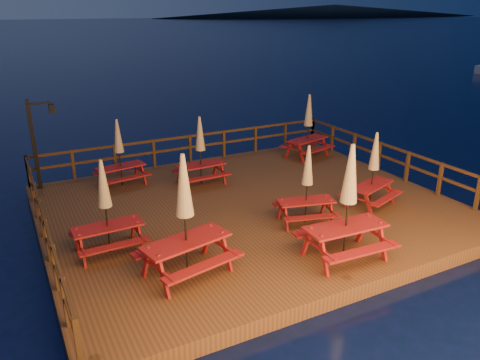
{
  "coord_description": "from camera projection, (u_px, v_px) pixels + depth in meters",
  "views": [
    {
      "loc": [
        -6.38,
        -11.59,
        6.18
      ],
      "look_at": [
        -0.02,
        0.6,
        1.05
      ],
      "focal_mm": 35.0,
      "sensor_mm": 36.0,
      "label": 1
    }
  ],
  "objects": [
    {
      "name": "picnic_table_5",
      "position": [
        185.0,
        214.0,
        10.22
      ],
      "size": [
        2.32,
        2.04,
        2.88
      ],
      "rotation": [
        0.0,
        0.0,
        0.21
      ],
      "color": "maroon",
      "rests_on": "deck"
    },
    {
      "name": "deck_piles",
      "position": [
        249.0,
        226.0,
        14.66
      ],
      "size": [
        11.44,
        9.44,
        1.4
      ],
      "color": "#342210",
      "rests_on": "ground"
    },
    {
      "name": "picnic_table_0",
      "position": [
        119.0,
        152.0,
        15.65
      ],
      "size": [
        1.8,
        1.56,
        2.3
      ],
      "rotation": [
        0.0,
        0.0,
        0.16
      ],
      "color": "maroon",
      "rests_on": "deck"
    },
    {
      "name": "picnic_table_4",
      "position": [
        373.0,
        169.0,
        13.99
      ],
      "size": [
        1.97,
        1.79,
        2.32
      ],
      "rotation": [
        0.0,
        0.0,
        0.33
      ],
      "color": "maroon",
      "rests_on": "deck"
    },
    {
      "name": "ground",
      "position": [
        249.0,
        217.0,
        14.55
      ],
      "size": [
        500.0,
        500.0,
        0.0
      ],
      "primitive_type": "plane",
      "color": "black",
      "rests_on": "ground"
    },
    {
      "name": "railing",
      "position": [
        224.0,
        166.0,
        15.62
      ],
      "size": [
        11.8,
        9.75,
        1.1
      ],
      "color": "#342210",
      "rests_on": "deck"
    },
    {
      "name": "headland_right",
      "position": [
        335.0,
        11.0,
        284.58
      ],
      "size": [
        230.4,
        86.4,
        7.0
      ],
      "primitive_type": "ellipsoid",
      "color": "black",
      "rests_on": "ground"
    },
    {
      "name": "picnic_table_3",
      "position": [
        200.0,
        150.0,
        15.76
      ],
      "size": [
        1.7,
        1.42,
        2.37
      ],
      "rotation": [
        0.0,
        0.0,
        0.03
      ],
      "color": "maroon",
      "rests_on": "deck"
    },
    {
      "name": "lamp_post",
      "position": [
        38.0,
        136.0,
        15.23
      ],
      "size": [
        0.85,
        0.18,
        3.0
      ],
      "color": "black",
      "rests_on": "deck"
    },
    {
      "name": "picnic_table_1",
      "position": [
        308.0,
        125.0,
        18.61
      ],
      "size": [
        2.09,
        1.86,
        2.55
      ],
      "rotation": [
        0.0,
        0.0,
        0.25
      ],
      "color": "maroon",
      "rests_on": "deck"
    },
    {
      "name": "picnic_table_6",
      "position": [
        105.0,
        206.0,
        11.26
      ],
      "size": [
        1.73,
        1.44,
        2.42
      ],
      "rotation": [
        0.0,
        0.0,
        0.03
      ],
      "color": "maroon",
      "rests_on": "deck"
    },
    {
      "name": "picnic_table_2",
      "position": [
        307.0,
        184.0,
        12.88
      ],
      "size": [
        1.87,
        1.67,
        2.27
      ],
      "rotation": [
        0.0,
        0.0,
        -0.26
      ],
      "color": "maroon",
      "rests_on": "deck"
    },
    {
      "name": "deck",
      "position": [
        249.0,
        211.0,
        14.48
      ],
      "size": [
        12.0,
        10.0,
        0.4
      ],
      "primitive_type": "cube",
      "color": "#4B3218",
      "rests_on": "ground"
    },
    {
      "name": "picnic_table_7",
      "position": [
        348.0,
        201.0,
        10.91
      ],
      "size": [
        2.1,
        1.76,
        2.88
      ],
      "rotation": [
        0.0,
        0.0,
        -0.06
      ],
      "color": "maroon",
      "rests_on": "deck"
    }
  ]
}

